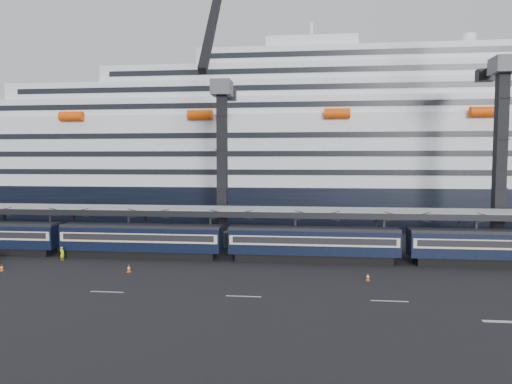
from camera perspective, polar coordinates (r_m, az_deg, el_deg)
ground at (r=43.79m, az=18.04°, el=-11.36°), size 260.00×260.00×0.00m
train at (r=52.32m, az=10.81°, el=-6.26°), size 133.05×3.00×4.05m
canopy at (r=56.38m, az=15.24°, el=-2.46°), size 130.00×6.25×5.53m
cruise_ship at (r=87.67m, az=11.34°, el=4.50°), size 214.09×28.84×34.00m
crane_dark_near at (r=60.94m, az=-4.32°, el=4.43°), size 4.50×17.75×35.08m
crane_dark_mid at (r=63.60m, az=28.39°, el=5.24°), size 4.50×18.24×39.64m
worker at (r=57.12m, az=-23.09°, el=-7.08°), size 0.66×0.51×1.60m
traffic_cone_b at (r=54.53m, az=-29.20°, el=-8.25°), size 0.37×0.37×0.73m
traffic_cone_c at (r=49.08m, az=-15.61°, el=-9.15°), size 0.42×0.42×0.83m
traffic_cone_d at (r=45.42m, az=13.81°, el=-10.24°), size 0.37×0.37×0.74m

